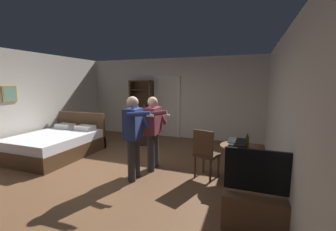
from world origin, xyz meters
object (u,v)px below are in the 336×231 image
object	(u,v)px
laptop	(237,143)
wooden_chair	(205,152)
bookshelf	(142,106)
person_blue_shirt	(134,132)
bottle_on_table	(247,142)
side_table	(238,157)
tv_flatscreen	(261,207)
bed	(57,144)
person_striped_shirt	(153,128)
suitcase_dark	(141,139)

from	to	relation	value
laptop	wooden_chair	world-z (taller)	wooden_chair
bookshelf	person_blue_shirt	xyz separation A→B (m)	(1.54, -3.37, -0.12)
bottle_on_table	person_blue_shirt	distance (m)	2.13
side_table	laptop	world-z (taller)	laptop
bookshelf	laptop	distance (m)	4.43
bookshelf	person_blue_shirt	distance (m)	3.71
tv_flatscreen	person_blue_shirt	xyz separation A→B (m)	(-2.27, 0.79, 0.63)
tv_flatscreen	person_blue_shirt	bearing A→B (deg)	160.87
bed	bookshelf	bearing A→B (deg)	68.62
side_table	person_striped_shirt	bearing A→B (deg)	-179.18
bed	wooden_chair	world-z (taller)	bed
tv_flatscreen	laptop	bearing A→B (deg)	105.71
person_blue_shirt	person_striped_shirt	size ratio (longest dim) A/B	1.02
bottle_on_table	suitcase_dark	bearing A→B (deg)	151.32
bookshelf	person_blue_shirt	bearing A→B (deg)	-65.49
person_striped_shirt	bookshelf	bearing A→B (deg)	121.19
bookshelf	wooden_chair	size ratio (longest dim) A/B	1.99
wooden_chair	person_blue_shirt	bearing A→B (deg)	-159.52
tv_flatscreen	person_blue_shirt	distance (m)	2.48
person_blue_shirt	suitcase_dark	world-z (taller)	person_blue_shirt
bed	side_table	xyz separation A→B (m)	(4.54, 0.02, 0.18)
wooden_chair	person_striped_shirt	xyz separation A→B (m)	(-1.16, 0.10, 0.38)
laptop	person_blue_shirt	size ratio (longest dim) A/B	0.21
side_table	wooden_chair	xyz separation A→B (m)	(-0.62, -0.13, 0.07)
bookshelf	side_table	world-z (taller)	bookshelf
tv_flatscreen	suitcase_dark	bearing A→B (deg)	137.55
bed	person_striped_shirt	bearing A→B (deg)	-0.16
side_table	bottle_on_table	distance (m)	0.37
tv_flatscreen	suitcase_dark	size ratio (longest dim) A/B	1.74
bottle_on_table	tv_flatscreen	bearing A→B (deg)	-80.98
laptop	bookshelf	bearing A→B (deg)	140.73
wooden_chair	person_striped_shirt	bearing A→B (deg)	175.02
side_table	bottle_on_table	bearing A→B (deg)	-29.74
wooden_chair	side_table	bearing A→B (deg)	11.56
wooden_chair	person_blue_shirt	distance (m)	1.45
bookshelf	person_striped_shirt	size ratio (longest dim) A/B	1.24
tv_flatscreen	bottle_on_table	distance (m)	1.43
bottle_on_table	person_striped_shirt	world-z (taller)	person_striped_shirt
person_striped_shirt	suitcase_dark	bearing A→B (deg)	125.48
tv_flatscreen	bookshelf	bearing A→B (deg)	132.48
wooden_chair	person_blue_shirt	world-z (taller)	person_blue_shirt
bed	suitcase_dark	world-z (taller)	bed
side_table	laptop	bearing A→B (deg)	-126.74
bed	tv_flatscreen	world-z (taller)	tv_flatscreen
tv_flatscreen	suitcase_dark	xyz separation A→B (m)	(-3.28, 3.00, -0.12)
person_blue_shirt	laptop	bearing A→B (deg)	16.79
bed	laptop	world-z (taller)	bed
bottle_on_table	suitcase_dark	distance (m)	3.56
bookshelf	tv_flatscreen	size ratio (longest dim) A/B	1.86
bottle_on_table	wooden_chair	world-z (taller)	wooden_chair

